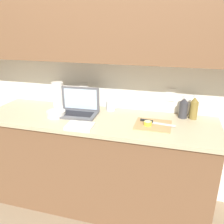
# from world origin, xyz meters

# --- Properties ---
(ground_plane) EXTENTS (12.00, 12.00, 0.00)m
(ground_plane) POSITION_xyz_m (0.00, 0.00, 0.00)
(ground_plane) COLOR #847056
(ground_plane) RESTS_ON ground
(wall_back) EXTENTS (5.20, 0.38, 2.60)m
(wall_back) POSITION_xyz_m (0.00, 0.25, 1.56)
(wall_back) COLOR white
(wall_back) RESTS_ON ground_plane
(counter_unit) EXTENTS (2.14, 0.65, 0.93)m
(counter_unit) POSITION_xyz_m (-0.02, 0.00, 0.47)
(counter_unit) COLOR brown
(counter_unit) RESTS_ON ground_plane
(laptop) EXTENTS (0.38, 0.25, 0.25)m
(laptop) POSITION_xyz_m (-0.20, 0.05, 0.99)
(laptop) COLOR #515156
(laptop) RESTS_ON counter_unit
(cutting_board) EXTENTS (0.30, 0.26, 0.01)m
(cutting_board) POSITION_xyz_m (0.51, -0.02, 0.93)
(cutting_board) COLOR tan
(cutting_board) RESTS_ON counter_unit
(knife) EXTENTS (0.30, 0.07, 0.02)m
(knife) POSITION_xyz_m (0.49, 0.01, 0.95)
(knife) COLOR silver
(knife) RESTS_ON cutting_board
(lemon_half_cut) EXTENTS (0.07, 0.07, 0.03)m
(lemon_half_cut) POSITION_xyz_m (0.47, -0.05, 0.95)
(lemon_half_cut) COLOR yellow
(lemon_half_cut) RESTS_ON cutting_board
(bottle_green_soda) EXTENTS (0.08, 0.08, 0.21)m
(bottle_green_soda) POSITION_xyz_m (0.75, 0.22, 1.02)
(bottle_green_soda) COLOR #333338
(bottle_green_soda) RESTS_ON counter_unit
(bottle_oil_tall) EXTENTS (0.07, 0.07, 0.22)m
(bottle_oil_tall) POSITION_xyz_m (0.84, 0.22, 1.03)
(bottle_oil_tall) COLOR olive
(bottle_oil_tall) RESTS_ON counter_unit
(measuring_cup) EXTENTS (0.11, 0.09, 0.10)m
(measuring_cup) POSITION_xyz_m (0.06, 0.23, 0.98)
(measuring_cup) COLOR silver
(measuring_cup) RESTS_ON counter_unit
(bowl_white) EXTENTS (0.17, 0.17, 0.05)m
(bowl_white) POSITION_xyz_m (-0.38, -0.05, 0.96)
(bowl_white) COLOR beige
(bowl_white) RESTS_ON counter_unit
(paper_towel_roll) EXTENTS (0.12, 0.12, 0.25)m
(paper_towel_roll) POSITION_xyz_m (-0.49, 0.21, 1.06)
(paper_towel_roll) COLOR white
(paper_towel_roll) RESTS_ON counter_unit
(dish_towel) EXTENTS (0.23, 0.17, 0.02)m
(dish_towel) POSITION_xyz_m (-0.07, -0.23, 0.94)
(dish_towel) COLOR silver
(dish_towel) RESTS_ON counter_unit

